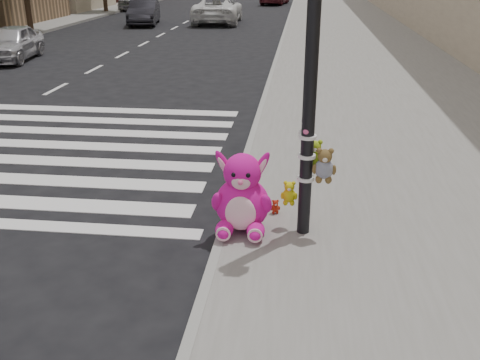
% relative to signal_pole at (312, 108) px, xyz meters
% --- Properties ---
extents(ground, '(120.00, 120.00, 0.00)m').
position_rel_signal_pole_xyz_m(ground, '(-2.63, -1.81, -1.79)').
color(ground, black).
rests_on(ground, ground).
extents(sidewalk_near, '(7.00, 80.00, 0.14)m').
position_rel_signal_pole_xyz_m(sidewalk_near, '(2.37, 8.19, -1.72)').
color(sidewalk_near, slate).
rests_on(sidewalk_near, ground).
extents(curb_edge, '(0.12, 80.00, 0.15)m').
position_rel_signal_pole_xyz_m(curb_edge, '(-1.08, 8.19, -1.72)').
color(curb_edge, gray).
rests_on(curb_edge, ground).
extents(signal_pole, '(0.69, 0.49, 4.00)m').
position_rel_signal_pole_xyz_m(signal_pole, '(0.00, 0.00, 0.00)').
color(signal_pole, black).
rests_on(signal_pole, sidewalk_near).
extents(pink_bunny, '(0.78, 0.81, 1.11)m').
position_rel_signal_pole_xyz_m(pink_bunny, '(-0.83, -0.04, -1.20)').
color(pink_bunny, '#DC1296').
rests_on(pink_bunny, sidewalk_near).
extents(red_teddy, '(0.16, 0.13, 0.21)m').
position_rel_signal_pole_xyz_m(red_teddy, '(-0.42, 0.49, -1.55)').
color(red_teddy, '#B32611').
rests_on(red_teddy, sidewalk_near).
extents(car_silver_far, '(1.99, 3.87, 1.26)m').
position_rel_signal_pole_xyz_m(car_silver_far, '(-10.72, 12.57, -1.16)').
color(car_silver_far, '#BCBCC1').
rests_on(car_silver_far, ground).
extents(car_dark_far, '(2.17, 4.42, 1.40)m').
position_rel_signal_pole_xyz_m(car_dark_far, '(-9.19, 24.55, -1.09)').
color(car_dark_far, black).
rests_on(car_dark_far, ground).
extents(car_white_near, '(2.77, 5.62, 1.53)m').
position_rel_signal_pole_xyz_m(car_white_near, '(-5.14, 25.89, -1.02)').
color(car_white_near, white).
rests_on(car_white_near, ground).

